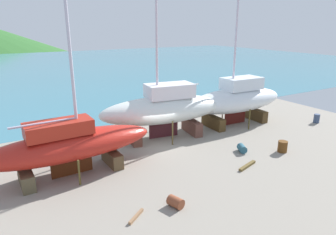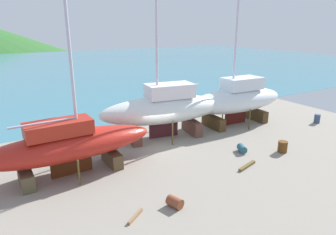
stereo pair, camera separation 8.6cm
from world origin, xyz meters
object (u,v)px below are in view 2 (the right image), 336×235
object	(u,v)px
barrel_by_slipway	(242,149)
barrel_rust_far	(283,147)
sailboat_small_center	(164,109)
sailboat_far_slipway	(69,144)
barrel_tipped_center	(175,202)
barrel_tar_black	(317,119)
sailboat_mid_port	(237,99)
worker	(150,107)

from	to	relation	value
barrel_by_slipway	barrel_rust_far	bearing A→B (deg)	-30.23
sailboat_small_center	barrel_rust_far	distance (m)	9.48
sailboat_far_slipway	barrel_tipped_center	xyz separation A→B (m)	(3.71, -6.26, -1.74)
barrel_tar_black	barrel_rust_far	world-z (taller)	barrel_tar_black
sailboat_far_slipway	barrel_tar_black	size ratio (longest dim) A/B	20.54
barrel_rust_far	sailboat_mid_port	bearing A→B (deg)	76.43
sailboat_mid_port	barrel_tipped_center	world-z (taller)	sailboat_mid_port
sailboat_mid_port	worker	xyz separation A→B (m)	(-5.57, 6.85, -1.56)
sailboat_mid_port	barrel_rust_far	bearing A→B (deg)	78.21
barrel_tar_black	barrel_by_slipway	xyz separation A→B (m)	(-11.08, -1.55, -0.15)
sailboat_small_center	barrel_tipped_center	size ratio (longest dim) A/B	21.45
barrel_tipped_center	sailboat_mid_port	bearing A→B (deg)	35.96
sailboat_mid_port	barrel_tipped_center	bearing A→B (deg)	37.74
sailboat_small_center	sailboat_far_slipway	bearing A→B (deg)	26.43
sailboat_mid_port	barrel_rust_far	distance (m)	7.27
barrel_tar_black	barrel_by_slipway	size ratio (longest dim) A/B	1.03
worker	barrel_tipped_center	size ratio (longest dim) A/B	1.98
sailboat_far_slipway	worker	world-z (taller)	sailboat_far_slipway
sailboat_small_center	sailboat_far_slipway	distance (m)	8.72
sailboat_mid_port	barrel_by_slipway	bearing A→B (deg)	53.38
barrel_by_slipway	barrel_tar_black	bearing A→B (deg)	7.99
sailboat_far_slipway	barrel_tar_black	bearing A→B (deg)	-4.87
sailboat_mid_port	sailboat_small_center	bearing A→B (deg)	-0.41
barrel_rust_far	barrel_tar_black	bearing A→B (deg)	19.71
sailboat_small_center	worker	distance (m)	7.05
worker	barrel_tar_black	distance (m)	16.35
barrel_tar_black	barrel_rust_far	distance (m)	9.04
worker	barrel_by_slipway	xyz separation A→B (m)	(1.36, -12.16, -0.55)
barrel_tar_black	barrel_by_slipway	distance (m)	11.19
barrel_tar_black	barrel_by_slipway	bearing A→B (deg)	-172.01
worker	barrel_tar_black	world-z (taller)	worker
sailboat_small_center	barrel_tipped_center	bearing A→B (deg)	71.07
sailboat_mid_port	sailboat_far_slipway	bearing A→B (deg)	10.85
sailboat_mid_port	barrel_by_slipway	size ratio (longest dim) A/B	22.90
sailboat_mid_port	worker	size ratio (longest dim) A/B	11.70
sailboat_small_center	barrel_tar_black	bearing A→B (deg)	171.92
barrel_rust_far	barrel_by_slipway	size ratio (longest dim) A/B	1.02
barrel_tar_black	sailboat_mid_port	bearing A→B (deg)	151.30
barrel_tipped_center	barrel_rust_far	distance (m)	10.66
worker	sailboat_far_slipway	bearing A→B (deg)	-62.54
sailboat_far_slipway	barrel_rust_far	xyz separation A→B (m)	(14.19, -4.28, -1.60)
sailboat_far_slipway	barrel_tar_black	distance (m)	22.79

